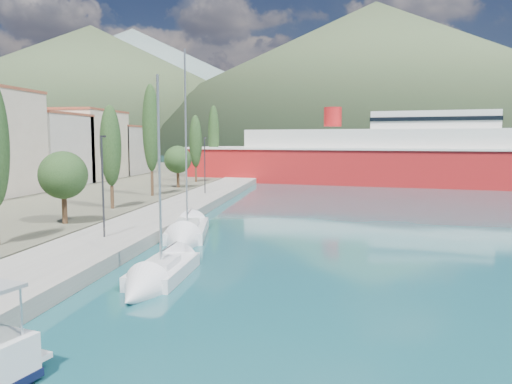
# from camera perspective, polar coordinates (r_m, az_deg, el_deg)

# --- Properties ---
(ground) EXTENTS (1400.00, 1400.00, 0.00)m
(ground) POSITION_cam_1_polar(r_m,az_deg,el_deg) (135.47, 6.45, 3.17)
(ground) COLOR #195058
(quay) EXTENTS (5.00, 88.00, 0.80)m
(quay) POSITION_cam_1_polar(r_m,az_deg,el_deg) (43.76, -9.46, -2.23)
(quay) COLOR gray
(quay) RESTS_ON ground
(hills_far) EXTENTS (1480.00, 900.00, 180.00)m
(hills_far) POSITION_cam_1_polar(r_m,az_deg,el_deg) (651.91, 20.53, 11.87)
(hills_far) COLOR slate
(hills_far) RESTS_ON ground
(hills_near) EXTENTS (1010.00, 520.00, 115.00)m
(hills_near) POSITION_cam_1_polar(r_m,az_deg,el_deg) (401.20, 22.19, 11.66)
(hills_near) COLOR #3E4E30
(hills_near) RESTS_ON ground
(town_buildings) EXTENTS (9.20, 69.20, 11.30)m
(town_buildings) POSITION_cam_1_polar(r_m,az_deg,el_deg) (63.51, -26.64, 4.43)
(town_buildings) COLOR beige
(town_buildings) RESTS_ON land_strip
(tree_row) EXTENTS (3.38, 63.73, 11.68)m
(tree_row) POSITION_cam_1_polar(r_m,az_deg,el_deg) (50.47, -13.16, 5.17)
(tree_row) COLOR #47301E
(tree_row) RESTS_ON land_strip
(lamp_posts) EXTENTS (0.15, 44.14, 6.06)m
(lamp_posts) POSITION_cam_1_polar(r_m,az_deg,el_deg) (32.77, -15.61, 1.36)
(lamp_posts) COLOR #2D2D33
(lamp_posts) RESTS_ON quay
(sailboat_near) EXTENTS (2.20, 7.26, 10.42)m
(sailboat_near) POSITION_cam_1_polar(r_m,az_deg,el_deg) (23.13, -11.94, -9.99)
(sailboat_near) COLOR silver
(sailboat_near) RESTS_ON ground
(sailboat_mid) EXTENTS (4.12, 9.68, 13.52)m
(sailboat_mid) POSITION_cam_1_polar(r_m,az_deg,el_deg) (32.61, -8.19, -5.17)
(sailboat_mid) COLOR silver
(sailboat_mid) RESTS_ON ground
(ferry) EXTENTS (62.85, 24.58, 12.21)m
(ferry) POSITION_cam_1_polar(r_m,az_deg,el_deg) (77.66, 15.03, 3.67)
(ferry) COLOR #B1181A
(ferry) RESTS_ON ground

